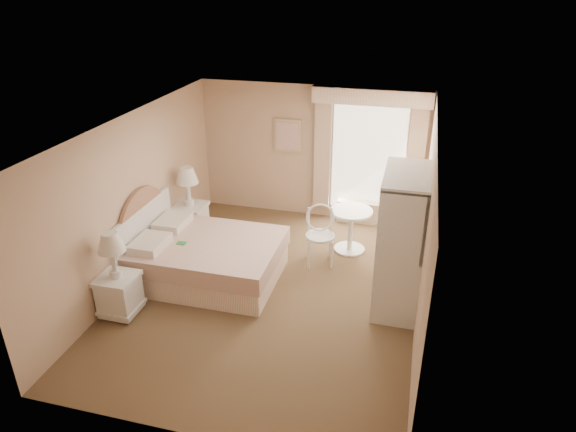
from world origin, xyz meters
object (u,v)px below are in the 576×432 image
(bed, at_px, (202,257))
(nightstand_near, at_px, (118,285))
(armoire, at_px, (400,252))
(nightstand_far, at_px, (190,212))
(cafe_chair, at_px, (320,230))
(round_table, at_px, (351,224))

(bed, height_order, nightstand_near, bed)
(nightstand_near, bearing_deg, armoire, 18.56)
(nightstand_far, relative_size, cafe_chair, 1.33)
(bed, distance_m, nightstand_near, 1.37)
(nightstand_near, relative_size, armoire, 0.62)
(bed, height_order, armoire, armoire)
(nightstand_near, height_order, armoire, armoire)
(round_table, bearing_deg, armoire, -57.44)
(nightstand_far, xyz_separation_m, cafe_chair, (2.37, -0.25, 0.08))
(nightstand_near, distance_m, nightstand_far, 2.34)
(bed, bearing_deg, nightstand_far, 121.35)
(nightstand_near, bearing_deg, cafe_chair, 41.41)
(nightstand_far, bearing_deg, armoire, -16.98)
(nightstand_far, bearing_deg, round_table, 4.81)
(bed, height_order, cafe_chair, bed)
(cafe_chair, xyz_separation_m, armoire, (1.29, -0.86, 0.25))
(nightstand_near, bearing_deg, bed, 58.11)
(round_table, distance_m, cafe_chair, 0.65)
(round_table, bearing_deg, nightstand_near, -137.28)
(cafe_chair, bearing_deg, nightstand_near, -152.83)
(nightstand_far, distance_m, round_table, 2.80)
(round_table, relative_size, armoire, 0.38)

